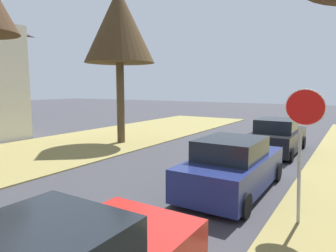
{
  "coord_description": "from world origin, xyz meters",
  "views": [
    {
      "loc": [
        5.1,
        2.56,
        2.98
      ],
      "look_at": [
        0.1,
        10.58,
        1.77
      ],
      "focal_mm": 32.38,
      "sensor_mm": 36.0,
      "label": 1
    }
  ],
  "objects": [
    {
      "name": "parked_sedan_black",
      "position": [
        2.11,
        16.84,
        0.72
      ],
      "size": [
        1.95,
        4.4,
        1.57
      ],
      "color": "black",
      "rests_on": "ground"
    },
    {
      "name": "parked_sedan_navy",
      "position": [
        2.2,
        10.7,
        0.72
      ],
      "size": [
        1.95,
        4.4,
        1.57
      ],
      "color": "navy",
      "rests_on": "ground"
    },
    {
      "name": "stop_sign_far",
      "position": [
        4.18,
        9.39,
        2.16
      ],
      "size": [
        0.81,
        0.68,
        2.92
      ],
      "color": "#9EA0A5",
      "rests_on": "grass_verge_right"
    },
    {
      "name": "street_tree_left_mid_b",
      "position": [
        -5.55,
        14.88,
        6.09
      ],
      "size": [
        3.63,
        3.63,
        7.99
      ],
      "color": "brown",
      "rests_on": "grass_verge_left"
    }
  ]
}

